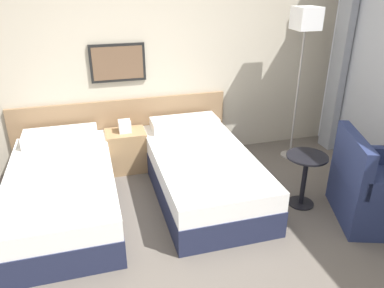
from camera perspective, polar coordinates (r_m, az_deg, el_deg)
ground_plane at (r=3.41m, az=-0.76°, el=-16.35°), size 16.00×16.00×0.00m
wall_headboard at (r=4.60m, az=-7.71°, el=12.81°), size 10.00×0.10×2.70m
bed_near_door at (r=3.99m, az=-19.12°, el=-6.69°), size 1.02×1.94×0.61m
bed_near_window at (r=4.12m, az=1.44°, el=-4.14°), size 1.02×1.94×0.61m
nightstand at (r=4.64m, az=-9.93°, el=-0.88°), size 0.47×0.35×0.64m
floor_lamp at (r=4.72m, az=16.84°, el=16.36°), size 0.28×0.28×1.88m
side_table at (r=3.99m, az=16.87°, el=-3.96°), size 0.41×0.41×0.57m
armchair at (r=4.06m, az=26.12°, el=-6.70°), size 0.94×0.99×0.89m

